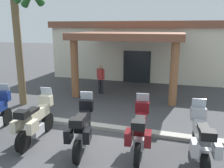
# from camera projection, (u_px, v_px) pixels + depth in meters

# --- Properties ---
(ground_plane) EXTENTS (80.00, 80.00, 0.00)m
(ground_plane) POSITION_uv_depth(u_px,v_px,m) (85.00, 135.00, 8.31)
(ground_plane) COLOR #424244
(motel_building) EXTENTS (12.95, 11.40, 4.01)m
(motel_building) POSITION_uv_depth(u_px,v_px,m) (144.00, 48.00, 18.47)
(motel_building) COLOR silver
(motel_building) RESTS_ON ground_plane
(motorcycle_cream) EXTENTS (0.74, 2.21, 1.61)m
(motorcycle_cream) POSITION_uv_depth(u_px,v_px,m) (35.00, 121.00, 7.76)
(motorcycle_cream) COLOR black
(motorcycle_cream) RESTS_ON ground_plane
(motorcycle_black) EXTENTS (0.96, 2.18, 1.61)m
(motorcycle_black) POSITION_uv_depth(u_px,v_px,m) (82.00, 128.00, 7.20)
(motorcycle_black) COLOR black
(motorcycle_black) RESTS_ON ground_plane
(motorcycle_maroon) EXTENTS (0.77, 2.21, 1.61)m
(motorcycle_maroon) POSITION_uv_depth(u_px,v_px,m) (140.00, 131.00, 7.02)
(motorcycle_maroon) COLOR black
(motorcycle_maroon) RESTS_ON ground_plane
(motorcycle_silver) EXTENTS (0.77, 2.21, 1.61)m
(motorcycle_silver) POSITION_uv_depth(u_px,v_px,m) (201.00, 140.00, 6.45)
(motorcycle_silver) COLOR black
(motorcycle_silver) RESTS_ON ground_plane
(pedestrian) EXTENTS (0.50, 0.32, 1.64)m
(pedestrian) POSITION_uv_depth(u_px,v_px,m) (101.00, 77.00, 13.22)
(pedestrian) COLOR black
(pedestrian) RESTS_ON ground_plane
(palm_tree_roadside) EXTENTS (2.55, 2.62, 5.83)m
(palm_tree_roadside) POSITION_uv_depth(u_px,v_px,m) (15.00, 12.00, 10.62)
(palm_tree_roadside) COLOR brown
(palm_tree_roadside) RESTS_ON ground_plane
(curb_strip) EXTENTS (10.46, 0.36, 0.12)m
(curb_strip) POSITION_uv_depth(u_px,v_px,m) (101.00, 127.00, 8.87)
(curb_strip) COLOR #ADA89E
(curb_strip) RESTS_ON ground_plane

